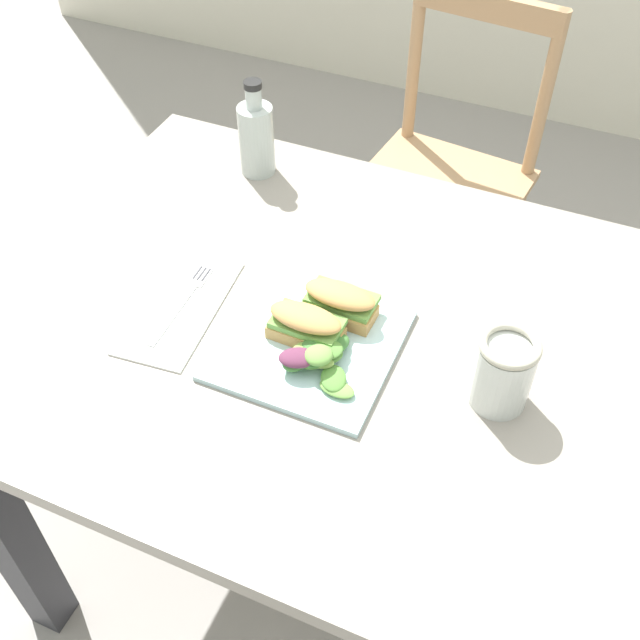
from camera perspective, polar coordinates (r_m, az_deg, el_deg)
The scene contains 11 objects.
ground_plane at distance 1.79m, azimuth 5.10°, elevation -17.70°, with size 9.39×9.39×0.00m, color gray.
dining_table at distance 1.28m, azimuth 2.08°, elevation -4.84°, with size 1.15×0.86×0.74m.
chair_wooden_far at distance 1.99m, azimuth 9.26°, elevation 10.27°, with size 0.44×0.44×0.87m.
plate_lunch at distance 1.15m, azimuth -0.80°, elevation -1.84°, with size 0.26×0.26×0.01m, color silver.
sandwich_half_front at distance 1.13m, azimuth -1.05°, elevation -0.33°, with size 0.11×0.07×0.06m.
sandwich_half_back at distance 1.16m, azimuth 1.50°, elevation 1.38°, with size 0.11×0.07×0.06m.
salad_mixed_greens at distance 1.10m, azimuth -0.24°, elevation -2.78°, with size 0.13×0.12×0.04m.
napkin_folded at distance 1.23m, azimuth -10.40°, elevation 0.98°, with size 0.12×0.25×0.00m, color white.
fork_on_napkin at distance 1.24m, azimuth -10.04°, elevation 1.63°, with size 0.03×0.19×0.00m.
bottle_cold_brew at distance 1.46m, azimuth -4.75°, elevation 13.13°, with size 0.07×0.07×0.19m.
mason_jar_iced_tea at distance 1.08m, azimuth 13.45°, elevation -3.96°, with size 0.08×0.08×0.12m.
Camera 1 is at (0.17, -0.78, 1.60)m, focal length 42.95 mm.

